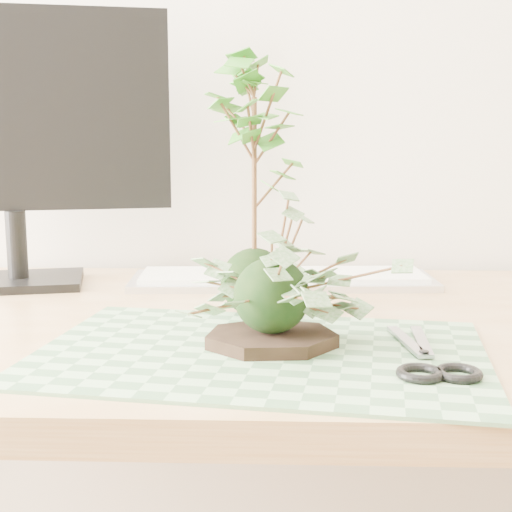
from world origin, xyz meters
The scene contains 8 objects.
desk centered at (-0.03, 1.23, 0.65)m, with size 1.60×0.70×0.74m.
cutting_mat centered at (0.01, 1.07, 0.74)m, with size 0.50×0.33×0.00m, color #477349.
stone_dish centered at (0.02, 1.09, 0.75)m, with size 0.16×0.16×0.01m, color black.
ivy_kokedama centered at (0.02, 1.09, 0.84)m, with size 0.32×0.32×0.17m.
maple_kokedama centered at (-0.01, 1.25, 1.01)m, with size 0.27×0.27×0.38m.
keyboard centered at (0.03, 1.45, 0.75)m, with size 0.50×0.17×0.02m.
monitor centered at (-0.40, 1.43, 0.99)m, with size 0.49×0.19×0.44m.
scissors centered at (0.19, 1.01, 0.75)m, with size 0.09×0.20×0.01m.
Camera 1 is at (0.03, 0.30, 0.98)m, focal length 50.00 mm.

